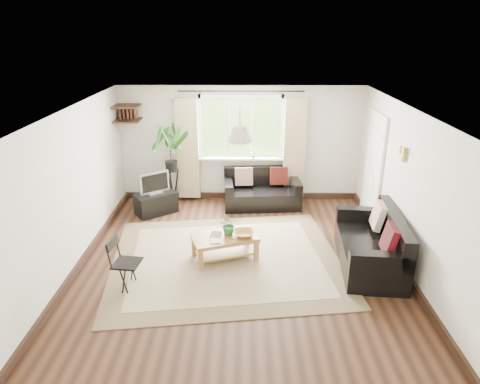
{
  "coord_description": "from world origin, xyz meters",
  "views": [
    {
      "loc": [
        0.06,
        -5.89,
        3.51
      ],
      "look_at": [
        0.0,
        0.4,
        1.05
      ],
      "focal_mm": 32.0,
      "sensor_mm": 36.0,
      "label": 1
    }
  ],
  "objects_px": {
    "sofa_back": "(262,189)",
    "sofa_right": "(370,242)",
    "tv_stand": "(156,203)",
    "palm_stand": "(171,166)",
    "coffee_table": "(225,248)",
    "folding_chair": "(127,264)"
  },
  "relations": [
    {
      "from": "coffee_table",
      "to": "palm_stand",
      "type": "bearing_deg",
      "value": 117.59
    },
    {
      "from": "tv_stand",
      "to": "sofa_right",
      "type": "bearing_deg",
      "value": -63.62
    },
    {
      "from": "tv_stand",
      "to": "palm_stand",
      "type": "xyz_separation_m",
      "value": [
        0.27,
        0.44,
        0.62
      ]
    },
    {
      "from": "folding_chair",
      "to": "sofa_right",
      "type": "bearing_deg",
      "value": -72.34
    },
    {
      "from": "palm_stand",
      "to": "coffee_table",
      "type": "bearing_deg",
      "value": -62.41
    },
    {
      "from": "tv_stand",
      "to": "palm_stand",
      "type": "distance_m",
      "value": 0.81
    },
    {
      "from": "sofa_back",
      "to": "sofa_right",
      "type": "bearing_deg",
      "value": -60.05
    },
    {
      "from": "sofa_back",
      "to": "tv_stand",
      "type": "bearing_deg",
      "value": -173.76
    },
    {
      "from": "tv_stand",
      "to": "palm_stand",
      "type": "bearing_deg",
      "value": 22.62
    },
    {
      "from": "sofa_back",
      "to": "sofa_right",
      "type": "height_order",
      "value": "sofa_right"
    },
    {
      "from": "folding_chair",
      "to": "coffee_table",
      "type": "bearing_deg",
      "value": -51.48
    },
    {
      "from": "sofa_back",
      "to": "tv_stand",
      "type": "distance_m",
      "value": 2.16
    },
    {
      "from": "palm_stand",
      "to": "folding_chair",
      "type": "relative_size",
      "value": 2.18
    },
    {
      "from": "sofa_back",
      "to": "coffee_table",
      "type": "bearing_deg",
      "value": -111.19
    },
    {
      "from": "sofa_back",
      "to": "folding_chair",
      "type": "height_order",
      "value": "folding_chair"
    },
    {
      "from": "tv_stand",
      "to": "folding_chair",
      "type": "distance_m",
      "value": 2.62
    },
    {
      "from": "coffee_table",
      "to": "folding_chair",
      "type": "bearing_deg",
      "value": -148.78
    },
    {
      "from": "tv_stand",
      "to": "folding_chair",
      "type": "relative_size",
      "value": 1.01
    },
    {
      "from": "sofa_back",
      "to": "sofa_right",
      "type": "relative_size",
      "value": 0.89
    },
    {
      "from": "sofa_right",
      "to": "palm_stand",
      "type": "bearing_deg",
      "value": -119.84
    },
    {
      "from": "coffee_table",
      "to": "sofa_right",
      "type": "bearing_deg",
      "value": -3.95
    },
    {
      "from": "tv_stand",
      "to": "folding_chair",
      "type": "height_order",
      "value": "folding_chair"
    }
  ]
}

